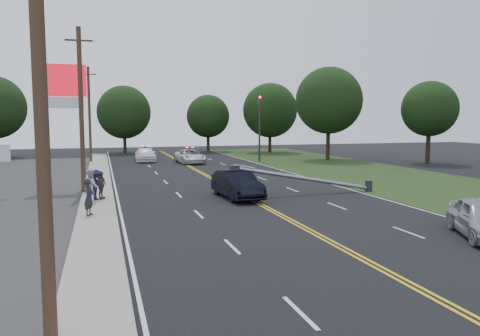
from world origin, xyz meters
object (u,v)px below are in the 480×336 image
object	(u,v)px
emergency_b	(145,154)
utility_pole_far	(89,114)
utility_pole_near	(40,92)
bystander_b	(91,186)
bystander_d	(101,185)
emergency_a	(190,156)
traffic_signal	(260,122)
fallen_streetlight	(313,179)
pylon_sign	(60,96)
bystander_a	(89,197)
bystander_c	(96,185)
crashed_sedan	(237,184)
utility_pole_mid	(81,110)

from	to	relation	value
emergency_b	utility_pole_far	bearing A→B (deg)	176.78
utility_pole_near	bystander_b	xyz separation A→B (m)	(0.51, 15.84, -4.04)
bystander_d	emergency_a	bearing A→B (deg)	8.76
utility_pole_far	utility_pole_near	bearing A→B (deg)	-90.00
traffic_signal	utility_pole_far	world-z (taller)	utility_pole_far
fallen_streetlight	utility_pole_far	bearing A→B (deg)	117.24
pylon_sign	emergency_a	bearing A→B (deg)	55.03
bystander_a	bystander_d	world-z (taller)	bystander_a
fallen_streetlight	bystander_c	size ratio (longest dim) A/B	5.57
emergency_b	bystander_d	distance (m)	24.74
fallen_streetlight	bystander_d	distance (m)	12.43
utility_pole_near	crashed_sedan	world-z (taller)	utility_pole_near
fallen_streetlight	crashed_sedan	size ratio (longest dim) A/B	1.91
utility_pole_mid	bystander_a	xyz separation A→B (m)	(0.48, -7.36, -4.10)
utility_pole_mid	pylon_sign	bearing A→B (deg)	123.02
utility_pole_mid	bystander_b	xyz separation A→B (m)	(0.51, -4.16, -4.04)
crashed_sedan	bystander_b	world-z (taller)	bystander_b
utility_pole_mid	fallen_streetlight	bearing A→B (deg)	-16.64
emergency_a	bystander_d	world-z (taller)	bystander_d
traffic_signal	bystander_a	distance (m)	30.71
fallen_streetlight	utility_pole_far	distance (m)	29.54
utility_pole_far	crashed_sedan	distance (m)	27.75
bystander_d	fallen_streetlight	bearing A→B (deg)	-63.51
crashed_sedan	bystander_a	world-z (taller)	bystander_a
traffic_signal	bystander_a	world-z (taller)	traffic_signal
pylon_sign	emergency_b	bearing A→B (deg)	70.40
bystander_c	emergency_b	bearing A→B (deg)	7.97
pylon_sign	utility_pole_mid	distance (m)	2.55
utility_pole_far	emergency_a	xyz separation A→B (m)	(9.88, -4.02, -4.37)
emergency_a	emergency_b	world-z (taller)	emergency_b
utility_pole_mid	utility_pole_near	bearing A→B (deg)	-90.00
bystander_c	utility_pole_near	bearing A→B (deg)	-163.35
bystander_d	bystander_a	bearing A→B (deg)	-154.96
pylon_sign	bystander_b	distance (m)	8.11
utility_pole_near	crashed_sedan	xyz separation A→B (m)	(8.58, 15.95, -4.28)
utility_pole_near	traffic_signal	bearing A→B (deg)	65.27
emergency_a	bystander_a	distance (m)	27.02
crashed_sedan	emergency_a	xyz separation A→B (m)	(1.30, 22.02, -0.10)
utility_pole_near	utility_pole_far	distance (m)	42.00
fallen_streetlight	bystander_c	world-z (taller)	fallen_streetlight
utility_pole_mid	emergency_a	distance (m)	20.97
fallen_streetlight	emergency_b	xyz separation A→B (m)	(-7.76, 25.46, -0.17)
utility_pole_mid	crashed_sedan	xyz separation A→B (m)	(8.58, -4.05, -4.28)
utility_pole_near	bystander_a	world-z (taller)	utility_pole_near
crashed_sedan	emergency_a	size ratio (longest dim) A/B	0.96
bystander_b	bystander_d	bearing A→B (deg)	-39.20
bystander_b	bystander_d	distance (m)	1.41
pylon_sign	traffic_signal	size ratio (longest dim) A/B	1.13
crashed_sedan	emergency_b	world-z (taller)	crashed_sedan
utility_pole_far	traffic_signal	bearing A→B (deg)	-12.89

